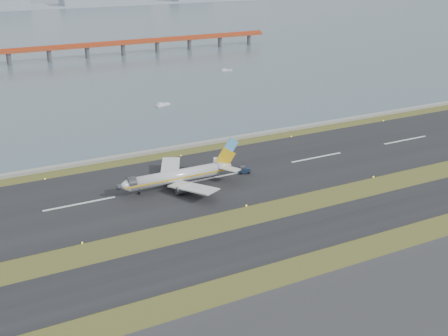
{
  "coord_description": "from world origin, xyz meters",
  "views": [
    {
      "loc": [
        -69.43,
        -112.72,
        65.5
      ],
      "look_at": [
        0.68,
        22.0,
        6.14
      ],
      "focal_mm": 45.0,
      "sensor_mm": 36.0,
      "label": 1
    }
  ],
  "objects": [
    {
      "name": "ground",
      "position": [
        0.0,
        0.0,
        0.0
      ],
      "size": [
        1000.0,
        1000.0,
        0.0
      ],
      "primitive_type": "plane",
      "color": "#3A4418",
      "rests_on": "ground"
    },
    {
      "name": "taxiway_strip",
      "position": [
        0.0,
        -12.0,
        0.05
      ],
      "size": [
        1000.0,
        18.0,
        0.1
      ],
      "primitive_type": "cube",
      "color": "black",
      "rests_on": "ground"
    },
    {
      "name": "runway_strip",
      "position": [
        0.0,
        30.0,
        0.05
      ],
      "size": [
        1000.0,
        45.0,
        0.1
      ],
      "primitive_type": "cube",
      "color": "black",
      "rests_on": "ground"
    },
    {
      "name": "seawall",
      "position": [
        0.0,
        60.0,
        0.5
      ],
      "size": [
        1000.0,
        2.5,
        1.0
      ],
      "primitive_type": "cube",
      "color": "gray",
      "rests_on": "ground"
    },
    {
      "name": "bay_water",
      "position": [
        0.0,
        460.0,
        0.0
      ],
      "size": [
        1400.0,
        800.0,
        1.3
      ],
      "primitive_type": "cube",
      "color": "#465664",
      "rests_on": "ground"
    },
    {
      "name": "red_pier",
      "position": [
        20.0,
        250.0,
        7.28
      ],
      "size": [
        260.0,
        5.0,
        10.2
      ],
      "color": "#AF401E",
      "rests_on": "ground"
    },
    {
      "name": "far_shoreline",
      "position": [
        13.62,
        620.0,
        6.07
      ],
      "size": [
        1400.0,
        80.0,
        60.5
      ],
      "color": "#8E99A8",
      "rests_on": "ground"
    },
    {
      "name": "airliner",
      "position": [
        -10.81,
        28.56,
        3.46
      ],
      "size": [
        38.52,
        32.89,
        12.8
      ],
      "color": "silver",
      "rests_on": "ground"
    },
    {
      "name": "pushback_tug",
      "position": [
        11.32,
        29.0,
        1.13
      ],
      "size": [
        4.06,
        3.03,
        2.32
      ],
      "rotation": [
        0.0,
        0.0,
        -0.3
      ],
      "color": "#142338",
      "rests_on": "ground"
    },
    {
      "name": "workboat_near",
      "position": [
        18.8,
        116.61,
        0.53
      ],
      "size": [
        7.22,
        4.2,
        1.67
      ],
      "rotation": [
        0.0,
        0.0,
        0.32
      ],
      "color": "silver",
      "rests_on": "ground"
    },
    {
      "name": "workboat_far",
      "position": [
        79.95,
        171.49,
        0.48
      ],
      "size": [
        6.48,
        3.33,
        1.51
      ],
      "rotation": [
        0.0,
        0.0,
        -0.23
      ],
      "color": "silver",
      "rests_on": "ground"
    }
  ]
}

